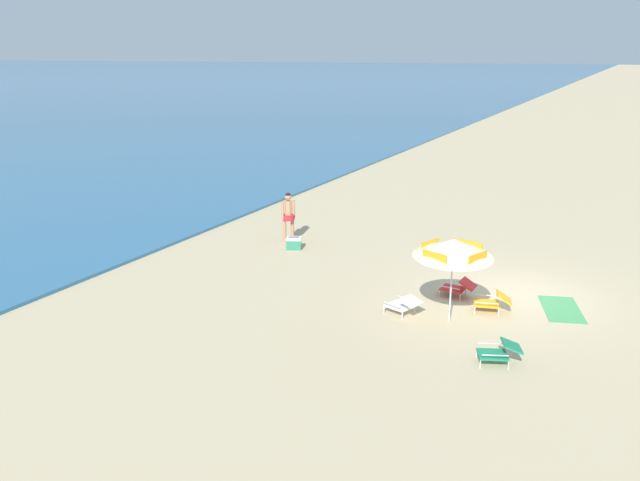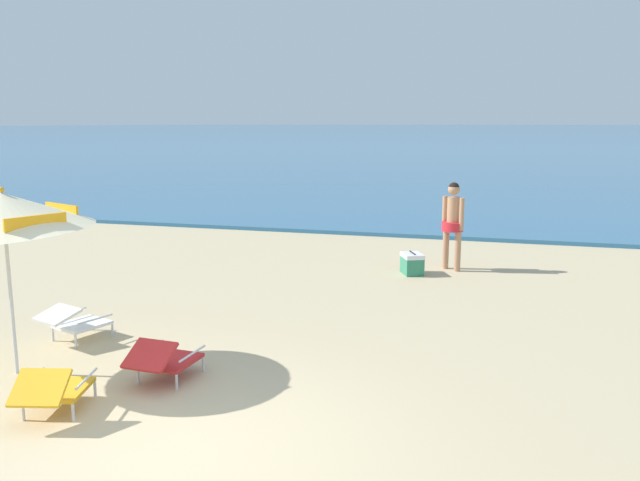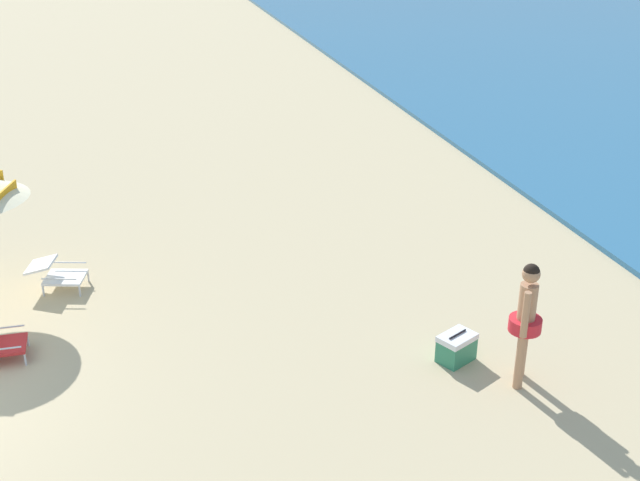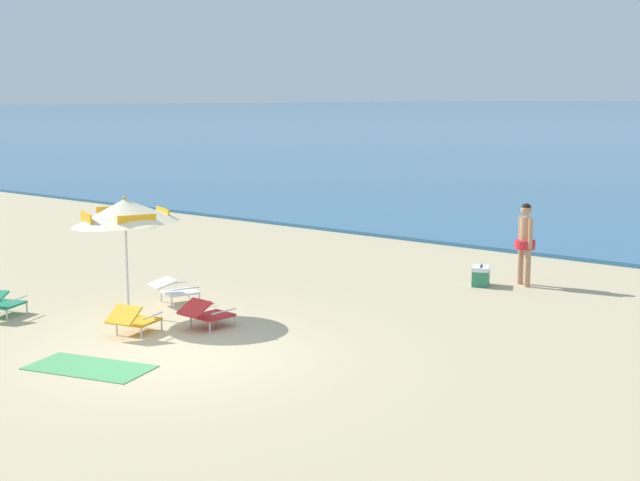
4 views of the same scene
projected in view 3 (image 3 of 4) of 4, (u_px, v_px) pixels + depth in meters
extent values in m
cube|color=orange|center=(6.00, 196.00, 12.05)|extent=(0.64, 0.29, 0.24)
cube|color=red|center=(3.00, 346.00, 11.36)|extent=(0.56, 0.63, 0.04)
cylinder|color=silver|center=(28.00, 341.00, 11.69)|extent=(0.03, 0.03, 0.18)
cylinder|color=silver|center=(25.00, 360.00, 11.26)|extent=(0.03, 0.03, 0.18)
cylinder|color=silver|center=(4.00, 328.00, 11.56)|extent=(0.06, 0.54, 0.02)
cylinder|color=silver|center=(0.00, 349.00, 11.07)|extent=(0.06, 0.54, 0.02)
cube|color=white|center=(65.00, 277.00, 13.15)|extent=(0.68, 0.73, 0.04)
cube|color=white|center=(41.00, 265.00, 13.06)|extent=(0.60, 0.55, 0.15)
cylinder|color=silver|center=(88.00, 276.00, 13.41)|extent=(0.03, 0.03, 0.18)
cylinder|color=silver|center=(80.00, 291.00, 12.97)|extent=(0.03, 0.03, 0.18)
cylinder|color=silver|center=(53.00, 276.00, 13.42)|extent=(0.03, 0.03, 0.18)
cylinder|color=silver|center=(43.00, 291.00, 12.98)|extent=(0.03, 0.03, 0.18)
cylinder|color=silver|center=(69.00, 263.00, 13.35)|extent=(0.20, 0.52, 0.02)
cylinder|color=silver|center=(59.00, 279.00, 12.84)|extent=(0.20, 0.52, 0.02)
cylinder|color=tan|center=(520.00, 360.00, 10.66)|extent=(0.12, 0.12, 0.84)
cylinder|color=tan|center=(523.00, 348.00, 10.92)|extent=(0.12, 0.12, 0.84)
cylinder|color=red|center=(525.00, 324.00, 10.60)|extent=(0.42, 0.42, 0.18)
cylinder|color=tan|center=(527.00, 305.00, 10.48)|extent=(0.23, 0.23, 0.60)
cylinder|color=tan|center=(526.00, 315.00, 10.31)|extent=(0.09, 0.09, 0.63)
cylinder|color=tan|center=(529.00, 299.00, 10.67)|extent=(0.09, 0.09, 0.63)
sphere|color=tan|center=(531.00, 274.00, 10.29)|extent=(0.23, 0.23, 0.23)
sphere|color=black|center=(531.00, 272.00, 10.28)|extent=(0.21, 0.21, 0.21)
cube|color=#2D7F5B|center=(456.00, 350.00, 11.34)|extent=(0.51, 0.58, 0.32)
cube|color=white|center=(457.00, 338.00, 11.25)|extent=(0.52, 0.60, 0.08)
cylinder|color=black|center=(458.00, 334.00, 11.23)|extent=(0.16, 0.32, 0.02)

